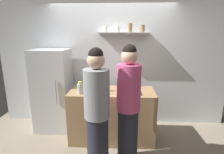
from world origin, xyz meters
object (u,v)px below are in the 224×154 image
at_px(person_grey_hoodie, 97,114).
at_px(refrigerator, 53,90).
at_px(utensil_holder, 133,84).
at_px(wine_bottle_green_glass, 85,84).
at_px(baking_pan, 129,92).
at_px(wine_bottle_amber_glass, 98,84).
at_px(water_bottle_plastic, 80,88).
at_px(wine_bottle_dark_glass, 88,82).
at_px(person_pink_top, 128,106).

bearing_deg(person_grey_hoodie, refrigerator, 34.80).
relative_size(utensil_holder, wine_bottle_green_glass, 0.74).
xyz_separation_m(baking_pan, wine_bottle_green_glass, (-0.78, 0.16, 0.08)).
relative_size(wine_bottle_amber_glass, person_grey_hoodie, 0.19).
bearing_deg(baking_pan, water_bottle_plastic, -176.86).
relative_size(baking_pan, utensil_holder, 1.55).
height_order(utensil_holder, wine_bottle_amber_glass, wine_bottle_amber_glass).
xyz_separation_m(wine_bottle_green_glass, wine_bottle_dark_glass, (0.02, 0.17, -0.00)).
xyz_separation_m(wine_bottle_green_glass, water_bottle_plastic, (-0.05, -0.21, -0.02)).
relative_size(wine_bottle_amber_glass, wine_bottle_green_glass, 1.15).
relative_size(refrigerator, wine_bottle_amber_glass, 4.81).
distance_m(refrigerator, wine_bottle_amber_glass, 1.07).
bearing_deg(utensil_holder, baking_pan, -103.32).
distance_m(water_bottle_plastic, person_grey_hoodie, 0.76).
distance_m(wine_bottle_green_glass, water_bottle_plastic, 0.21).
relative_size(wine_bottle_amber_glass, wine_bottle_dark_glass, 1.21).
xyz_separation_m(baking_pan, water_bottle_plastic, (-0.83, -0.05, 0.07)).
bearing_deg(wine_bottle_dark_glass, refrigerator, 170.17).
distance_m(baking_pan, wine_bottle_amber_glass, 0.55).
xyz_separation_m(utensil_holder, person_grey_hoodie, (-0.54, -1.06, -0.11)).
xyz_separation_m(refrigerator, baking_pan, (1.50, -0.46, 0.14)).
height_order(wine_bottle_green_glass, water_bottle_plastic, wine_bottle_green_glass).
xyz_separation_m(refrigerator, utensil_holder, (1.58, -0.09, 0.17)).
height_order(refrigerator, wine_bottle_green_glass, refrigerator).
distance_m(refrigerator, water_bottle_plastic, 0.87).
xyz_separation_m(refrigerator, wine_bottle_dark_glass, (0.74, -0.13, 0.23)).
height_order(baking_pan, wine_bottle_dark_glass, wine_bottle_dark_glass).
relative_size(wine_bottle_dark_glass, water_bottle_plastic, 1.36).
xyz_separation_m(refrigerator, water_bottle_plastic, (0.67, -0.50, 0.21)).
relative_size(refrigerator, person_pink_top, 0.91).
relative_size(utensil_holder, wine_bottle_amber_glass, 0.65).
bearing_deg(refrigerator, water_bottle_plastic, -36.94).
distance_m(utensil_holder, water_bottle_plastic, 1.00).
xyz_separation_m(baking_pan, utensil_holder, (0.09, 0.37, 0.03)).
relative_size(utensil_holder, wine_bottle_dark_glass, 0.78).
relative_size(refrigerator, wine_bottle_dark_glass, 5.80).
bearing_deg(refrigerator, person_pink_top, -32.26).
distance_m(refrigerator, wine_bottle_green_glass, 0.81).
height_order(wine_bottle_green_glass, person_pink_top, person_pink_top).
height_order(refrigerator, baking_pan, refrigerator).
distance_m(wine_bottle_dark_glass, person_pink_top, 1.09).
bearing_deg(baking_pan, wine_bottle_dark_glass, 156.48).
distance_m(baking_pan, wine_bottle_green_glass, 0.80).
height_order(utensil_holder, water_bottle_plastic, utensil_holder).
height_order(wine_bottle_amber_glass, water_bottle_plastic, wine_bottle_amber_glass).
bearing_deg(wine_bottle_amber_glass, wine_bottle_dark_glass, 129.94).
bearing_deg(wine_bottle_dark_glass, person_pink_top, -47.52).
xyz_separation_m(baking_pan, wine_bottle_amber_glass, (-0.54, 0.06, 0.11)).
distance_m(wine_bottle_dark_glass, water_bottle_plastic, 0.38).
bearing_deg(person_grey_hoodie, wine_bottle_amber_glass, -1.28).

